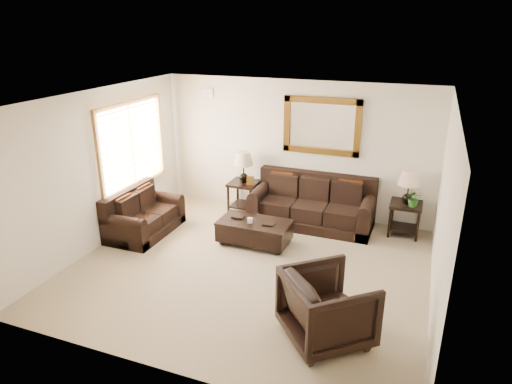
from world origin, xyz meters
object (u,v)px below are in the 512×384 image
at_px(end_table_left, 244,173).
at_px(coffee_table, 255,230).
at_px(sofa, 313,207).
at_px(end_table_right, 408,193).
at_px(armchair, 327,304).
at_px(loveseat, 142,217).

height_order(end_table_left, coffee_table, end_table_left).
distance_m(sofa, end_table_right, 1.78).
bearing_deg(end_table_right, sofa, -175.46).
distance_m(end_table_right, armchair, 3.55).
height_order(end_table_left, armchair, end_table_left).
bearing_deg(end_table_left, coffee_table, -60.60).
bearing_deg(armchair, coffee_table, -0.48).
bearing_deg(end_table_right, armchair, -101.07).
xyz_separation_m(loveseat, end_table_left, (1.36, 1.66, 0.52)).
height_order(sofa, loveseat, sofa).
xyz_separation_m(end_table_left, armchair, (2.53, -3.46, -0.33)).
bearing_deg(end_table_left, end_table_right, 0.11).
bearing_deg(sofa, end_table_right, 4.54).
bearing_deg(loveseat, end_table_left, -39.29).
bearing_deg(end_table_right, coffee_table, -151.09).
xyz_separation_m(end_table_right, coffee_table, (-2.45, -1.35, -0.54)).
bearing_deg(coffee_table, sofa, 59.15).
bearing_deg(loveseat, end_table_right, -69.93).
relative_size(coffee_table, armchair, 1.28).
distance_m(sofa, armchair, 3.49).
bearing_deg(end_table_left, sofa, -4.95).
relative_size(loveseat, end_table_left, 1.17).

